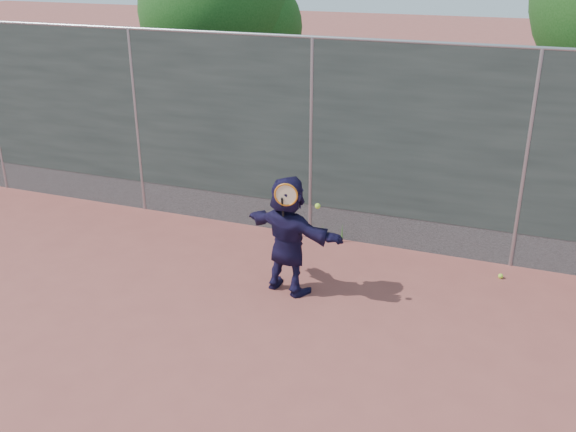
% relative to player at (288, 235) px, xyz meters
% --- Properties ---
extents(ground, '(80.00, 80.00, 0.00)m').
position_rel_player_xyz_m(ground, '(-0.31, -1.72, -0.79)').
color(ground, '#9E4C42').
rests_on(ground, ground).
extents(player, '(1.53, 0.86, 1.57)m').
position_rel_player_xyz_m(player, '(0.00, 0.00, 0.00)').
color(player, '#1B153C').
rests_on(player, ground).
extents(ball_ground, '(0.07, 0.07, 0.07)m').
position_rel_player_xyz_m(ball_ground, '(2.59, 1.31, -0.75)').
color(ball_ground, '#AFE633').
rests_on(ball_ground, ground).
extents(fence, '(20.00, 0.06, 3.03)m').
position_rel_player_xyz_m(fence, '(-0.31, 1.78, 0.80)').
color(fence, '#38423D').
rests_on(fence, ground).
extents(swing_action, '(0.57, 0.13, 0.51)m').
position_rel_player_xyz_m(swing_action, '(0.09, -0.19, 0.59)').
color(swing_action, orange).
rests_on(swing_action, ground).
extents(tree_left, '(3.15, 3.00, 4.53)m').
position_rel_player_xyz_m(tree_left, '(-3.16, 4.83, 2.15)').
color(tree_left, '#382314').
rests_on(tree_left, ground).
extents(weed_clump, '(0.68, 0.07, 0.30)m').
position_rel_player_xyz_m(weed_clump, '(-0.01, 1.66, -0.65)').
color(weed_clump, '#387226').
rests_on(weed_clump, ground).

